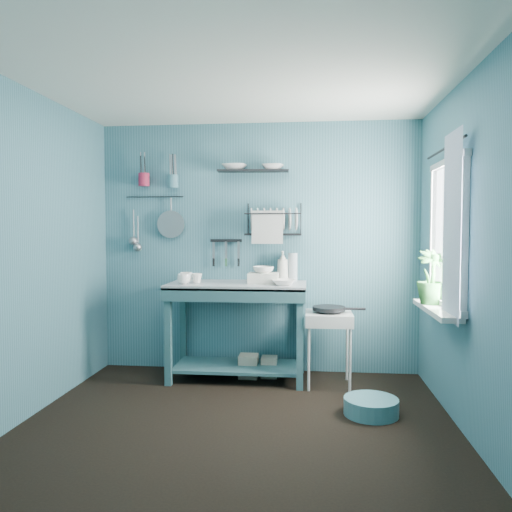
# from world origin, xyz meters

# --- Properties ---
(floor) EXTENTS (3.20, 3.20, 0.00)m
(floor) POSITION_xyz_m (0.00, 0.00, 0.00)
(floor) COLOR black
(floor) RESTS_ON ground
(ceiling) EXTENTS (3.20, 3.20, 0.00)m
(ceiling) POSITION_xyz_m (0.00, 0.00, 2.50)
(ceiling) COLOR silver
(ceiling) RESTS_ON ground
(wall_back) EXTENTS (3.20, 0.00, 3.20)m
(wall_back) POSITION_xyz_m (0.00, 1.50, 1.25)
(wall_back) COLOR #3A6B78
(wall_back) RESTS_ON ground
(wall_front) EXTENTS (3.20, 0.00, 3.20)m
(wall_front) POSITION_xyz_m (0.00, -1.50, 1.25)
(wall_front) COLOR #3A6B78
(wall_front) RESTS_ON ground
(wall_left) EXTENTS (0.00, 3.00, 3.00)m
(wall_left) POSITION_xyz_m (-1.60, 0.00, 1.25)
(wall_left) COLOR #3A6B78
(wall_left) RESTS_ON ground
(wall_right) EXTENTS (0.00, 3.00, 3.00)m
(wall_right) POSITION_xyz_m (1.60, 0.00, 1.25)
(wall_right) COLOR #3A6B78
(wall_right) RESTS_ON ground
(work_counter) EXTENTS (1.41, 0.89, 0.92)m
(work_counter) POSITION_xyz_m (-0.16, 1.17, 0.46)
(work_counter) COLOR #2D595F
(work_counter) RESTS_ON floor
(mug_left) EXTENTS (0.12, 0.12, 0.10)m
(mug_left) POSITION_xyz_m (-0.64, 1.01, 0.97)
(mug_left) COLOR white
(mug_left) RESTS_ON work_counter
(mug_mid) EXTENTS (0.14, 0.14, 0.09)m
(mug_mid) POSITION_xyz_m (-0.54, 1.11, 0.97)
(mug_mid) COLOR white
(mug_mid) RESTS_ON work_counter
(mug_right) EXTENTS (0.17, 0.17, 0.10)m
(mug_right) POSITION_xyz_m (-0.66, 1.17, 0.97)
(mug_right) COLOR white
(mug_right) RESTS_ON work_counter
(wash_tub) EXTENTS (0.28, 0.22, 0.10)m
(wash_tub) POSITION_xyz_m (0.09, 1.15, 0.97)
(wash_tub) COLOR silver
(wash_tub) RESTS_ON work_counter
(tub_bowl) EXTENTS (0.20, 0.19, 0.06)m
(tub_bowl) POSITION_xyz_m (0.09, 1.15, 1.05)
(tub_bowl) COLOR white
(tub_bowl) RESTS_ON wash_tub
(soap_bottle) EXTENTS (0.11, 0.12, 0.30)m
(soap_bottle) POSITION_xyz_m (0.26, 1.37, 1.07)
(soap_bottle) COLOR silver
(soap_bottle) RESTS_ON work_counter
(water_bottle) EXTENTS (0.09, 0.09, 0.28)m
(water_bottle) POSITION_xyz_m (0.36, 1.39, 1.06)
(water_bottle) COLOR #A7B2BA
(water_bottle) RESTS_ON work_counter
(counter_bowl) EXTENTS (0.22, 0.22, 0.05)m
(counter_bowl) POSITION_xyz_m (0.29, 1.02, 0.95)
(counter_bowl) COLOR white
(counter_bowl) RESTS_ON work_counter
(hotplate_stand) EXTENTS (0.46, 0.46, 0.67)m
(hotplate_stand) POSITION_xyz_m (0.70, 1.06, 0.34)
(hotplate_stand) COLOR silver
(hotplate_stand) RESTS_ON floor
(frying_pan) EXTENTS (0.30, 0.30, 0.03)m
(frying_pan) POSITION_xyz_m (0.70, 1.06, 0.71)
(frying_pan) COLOR black
(frying_pan) RESTS_ON hotplate_stand
(knife_strip) EXTENTS (0.32, 0.04, 0.03)m
(knife_strip) POSITION_xyz_m (-0.32, 1.47, 1.32)
(knife_strip) COLOR black
(knife_strip) RESTS_ON wall_back
(dish_rack) EXTENTS (0.57, 0.30, 0.32)m
(dish_rack) POSITION_xyz_m (0.17, 1.37, 1.54)
(dish_rack) COLOR black
(dish_rack) RESTS_ON wall_back
(upper_shelf) EXTENTS (0.71, 0.23, 0.01)m
(upper_shelf) POSITION_xyz_m (-0.04, 1.40, 2.01)
(upper_shelf) COLOR black
(upper_shelf) RESTS_ON wall_back
(shelf_bowl_left) EXTENTS (0.27, 0.27, 0.06)m
(shelf_bowl_left) POSITION_xyz_m (-0.22, 1.40, 2.02)
(shelf_bowl_left) COLOR white
(shelf_bowl_left) RESTS_ON upper_shelf
(shelf_bowl_right) EXTENTS (0.24, 0.24, 0.05)m
(shelf_bowl_right) POSITION_xyz_m (0.16, 1.40, 2.06)
(shelf_bowl_right) COLOR white
(shelf_bowl_right) RESTS_ON upper_shelf
(utensil_cup_magenta) EXTENTS (0.11, 0.11, 0.13)m
(utensil_cup_magenta) POSITION_xyz_m (-1.15, 1.42, 1.94)
(utensil_cup_magenta) COLOR #A91F3E
(utensil_cup_magenta) RESTS_ON wall_back
(utensil_cup_teal) EXTENTS (0.11, 0.11, 0.13)m
(utensil_cup_teal) POSITION_xyz_m (-0.85, 1.42, 1.92)
(utensil_cup_teal) COLOR teal
(utensil_cup_teal) RESTS_ON wall_back
(colander) EXTENTS (0.28, 0.03, 0.28)m
(colander) POSITION_xyz_m (-0.89, 1.45, 1.49)
(colander) COLOR gray
(colander) RESTS_ON wall_back
(ladle_outer) EXTENTS (0.01, 0.01, 0.30)m
(ladle_outer) POSITION_xyz_m (-1.28, 1.46, 1.49)
(ladle_outer) COLOR gray
(ladle_outer) RESTS_ON wall_back
(ladle_inner) EXTENTS (0.01, 0.01, 0.30)m
(ladle_inner) POSITION_xyz_m (-1.24, 1.46, 1.42)
(ladle_inner) COLOR gray
(ladle_inner) RESTS_ON wall_back
(hook_rail) EXTENTS (0.60, 0.01, 0.01)m
(hook_rail) POSITION_xyz_m (-1.06, 1.47, 1.77)
(hook_rail) COLOR black
(hook_rail) RESTS_ON wall_back
(window_glass) EXTENTS (0.00, 1.10, 1.10)m
(window_glass) POSITION_xyz_m (1.59, 0.45, 1.40)
(window_glass) COLOR white
(window_glass) RESTS_ON wall_right
(windowsill) EXTENTS (0.16, 0.95, 0.04)m
(windowsill) POSITION_xyz_m (1.50, 0.45, 0.81)
(windowsill) COLOR silver
(windowsill) RESTS_ON wall_right
(curtain) EXTENTS (0.00, 1.35, 1.35)m
(curtain) POSITION_xyz_m (1.52, 0.15, 1.45)
(curtain) COLOR silver
(curtain) RESTS_ON wall_right
(curtain_rod) EXTENTS (0.02, 1.05, 0.02)m
(curtain_rod) POSITION_xyz_m (1.54, 0.45, 2.05)
(curtain_rod) COLOR black
(curtain_rod) RESTS_ON wall_right
(potted_plant) EXTENTS (0.30, 0.30, 0.44)m
(potted_plant) POSITION_xyz_m (1.50, 0.63, 1.05)
(potted_plant) COLOR #27622A
(potted_plant) RESTS_ON windowsill
(storage_tin_large) EXTENTS (0.18, 0.18, 0.22)m
(storage_tin_large) POSITION_xyz_m (-0.06, 1.22, 0.11)
(storage_tin_large) COLOR gray
(storage_tin_large) RESTS_ON floor
(storage_tin_small) EXTENTS (0.15, 0.15, 0.20)m
(storage_tin_small) POSITION_xyz_m (0.14, 1.25, 0.10)
(storage_tin_small) COLOR gray
(storage_tin_small) RESTS_ON floor
(floor_basin) EXTENTS (0.42, 0.42, 0.13)m
(floor_basin) POSITION_xyz_m (1.00, 0.34, 0.07)
(floor_basin) COLOR teal
(floor_basin) RESTS_ON floor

